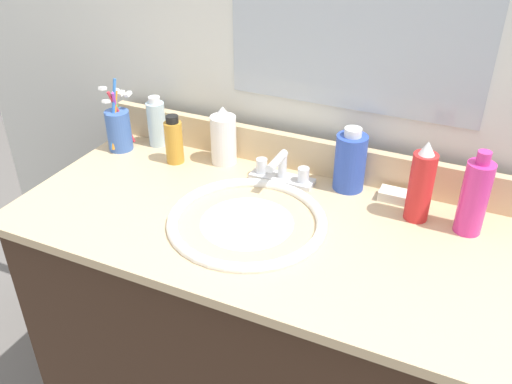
% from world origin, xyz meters
% --- Properties ---
extents(vanity_cabinet, '(1.05, 0.49, 0.82)m').
position_xyz_m(vanity_cabinet, '(0.00, 0.00, 0.41)').
color(vanity_cabinet, '#382316').
rests_on(vanity_cabinet, ground_plane).
extents(countertop, '(1.10, 0.53, 0.02)m').
position_xyz_m(countertop, '(0.00, 0.00, 0.83)').
color(countertop, '#D1B284').
rests_on(countertop, vanity_cabinet).
extents(backsplash, '(1.10, 0.02, 0.09)m').
position_xyz_m(backsplash, '(0.00, 0.25, 0.88)').
color(backsplash, '#D1B284').
rests_on(backsplash, countertop).
extents(back_wall, '(2.20, 0.04, 1.30)m').
position_xyz_m(back_wall, '(0.00, 0.32, 0.65)').
color(back_wall, silver).
rests_on(back_wall, ground_plane).
extents(sink_basin, '(0.35, 0.35, 0.11)m').
position_xyz_m(sink_basin, '(-0.02, -0.02, 0.81)').
color(sink_basin, white).
rests_on(sink_basin, countertop).
extents(faucet, '(0.16, 0.10, 0.08)m').
position_xyz_m(faucet, '(-0.02, 0.17, 0.87)').
color(faucet, silver).
rests_on(faucet, countertop).
extents(bottle_gel_clear, '(0.05, 0.05, 0.14)m').
position_xyz_m(bottle_gel_clear, '(-0.41, 0.22, 0.90)').
color(bottle_gel_clear, silver).
rests_on(bottle_gel_clear, countertop).
extents(bottle_spray_red, '(0.05, 0.05, 0.19)m').
position_xyz_m(bottle_spray_red, '(0.31, 0.15, 0.92)').
color(bottle_spray_red, red).
rests_on(bottle_spray_red, countertop).
extents(bottle_oil_amber, '(0.05, 0.05, 0.13)m').
position_xyz_m(bottle_oil_amber, '(-0.31, 0.16, 0.90)').
color(bottle_oil_amber, gold).
rests_on(bottle_oil_amber, countertop).
extents(bottle_shampoo_blue, '(0.07, 0.07, 0.16)m').
position_xyz_m(bottle_shampoo_blue, '(0.14, 0.22, 0.91)').
color(bottle_shampoo_blue, '#2D4CB2').
rests_on(bottle_shampoo_blue, countertop).
extents(bottle_lotion_white, '(0.07, 0.07, 0.16)m').
position_xyz_m(bottle_lotion_white, '(-0.19, 0.21, 0.91)').
color(bottle_lotion_white, white).
rests_on(bottle_lotion_white, countertop).
extents(bottle_soap_pink, '(0.06, 0.06, 0.19)m').
position_xyz_m(bottle_soap_pink, '(0.42, 0.15, 0.92)').
color(bottle_soap_pink, '#D8338C').
rests_on(bottle_soap_pink, countertop).
extents(cup_blue_plastic, '(0.06, 0.08, 0.20)m').
position_xyz_m(cup_blue_plastic, '(-0.48, 0.16, 0.90)').
color(cup_blue_plastic, '#3F66B7').
rests_on(cup_blue_plastic, countertop).
extents(soap_bar, '(0.06, 0.04, 0.02)m').
position_xyz_m(soap_bar, '(0.25, 0.21, 0.85)').
color(soap_bar, white).
rests_on(soap_bar, countertop).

